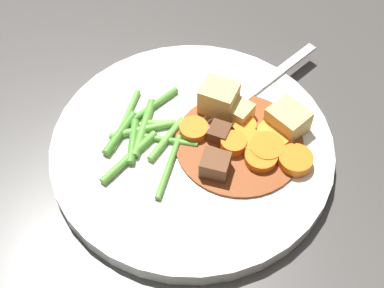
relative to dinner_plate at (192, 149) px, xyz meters
The scene contains 28 objects.
ground_plane 0.01m from the dinner_plate, ahead, with size 3.00×3.00×0.00m, color #423F3D.
dinner_plate is the anchor object (origin of this frame).
stew_sauce 0.05m from the dinner_plate, ahead, with size 0.13×0.13×0.00m, color brown.
carrot_slice_0 0.08m from the dinner_plate, ahead, with size 0.03×0.03×0.01m, color orange.
carrot_slice_1 0.10m from the dinner_plate, ahead, with size 0.03×0.03×0.01m, color orange.
carrot_slice_2 0.06m from the dinner_plate, 26.17° to the left, with size 0.02×0.02×0.01m, color orange.
carrot_slice_3 0.08m from the dinner_plate, 13.31° to the left, with size 0.04×0.04×0.01m, color orange.
carrot_slice_4 0.02m from the dinner_plate, 92.78° to the left, with size 0.03×0.03×0.01m, color orange.
carrot_slice_5 0.07m from the dinner_plate, ahead, with size 0.03×0.03×0.01m, color orange.
carrot_slice_6 0.06m from the dinner_plate, ahead, with size 0.03×0.03×0.01m, color orange.
carrot_slice_7 0.04m from the dinner_plate, ahead, with size 0.03×0.03×0.01m, color orange.
potato_chunk_0 0.06m from the dinner_plate, 43.15° to the left, with size 0.03×0.02×0.02m, color #DBBC6B.
potato_chunk_1 0.06m from the dinner_plate, 66.74° to the left, with size 0.03×0.04×0.03m, color #DBBC6B.
potato_chunk_2 0.10m from the dinner_plate, 19.98° to the left, with size 0.03×0.04×0.03m, color #DBBC6B.
meat_chunk_0 0.05m from the dinner_plate, 49.00° to the right, with size 0.03×0.02×0.02m, color brown.
meat_chunk_1 0.03m from the dinner_plate, 23.52° to the left, with size 0.02×0.02×0.02m, color #56331E.
green_bean_0 0.05m from the dinner_plate, behind, with size 0.01×0.01×0.07m, color #66AD42.
green_bean_1 0.08m from the dinner_plate, 164.89° to the left, with size 0.01×0.01×0.08m, color #66AD42.
green_bean_2 0.03m from the dinner_plate, behind, with size 0.01×0.01×0.06m, color #66AD42.
green_bean_3 0.07m from the dinner_plate, 154.81° to the right, with size 0.01×0.01×0.07m, color #599E38.
green_bean_4 0.07m from the dinner_plate, behind, with size 0.01×0.01×0.06m, color #4C8E33.
green_bean_5 0.04m from the dinner_plate, 119.11° to the right, with size 0.01×0.01×0.07m, color #599E38.
green_bean_6 0.03m from the dinner_plate, 140.65° to the left, with size 0.01×0.01×0.05m, color #66AD42.
green_bean_7 0.06m from the dinner_plate, behind, with size 0.01×0.01×0.05m, color #4C8E33.
green_bean_8 0.06m from the dinner_plate, 138.70° to the left, with size 0.01×0.01×0.07m, color #4C8E33.
green_bean_9 0.04m from the dinner_plate, behind, with size 0.01×0.01×0.08m, color #599E38.
green_bean_10 0.05m from the dinner_plate, 168.20° to the left, with size 0.01×0.01×0.07m, color #599E38.
fork 0.10m from the dinner_plate, 54.36° to the left, with size 0.12×0.15×0.00m.
Camera 1 is at (0.05, -0.34, 0.47)m, focal length 53.51 mm.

